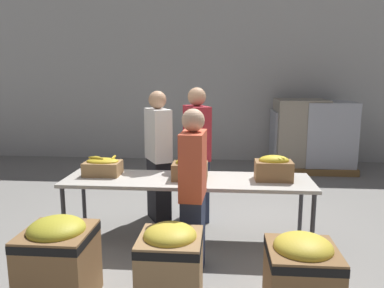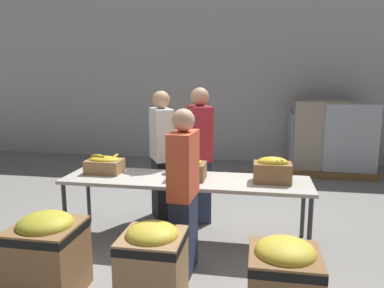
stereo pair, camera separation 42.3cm
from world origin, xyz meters
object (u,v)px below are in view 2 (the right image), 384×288
banana_box_0 (105,164)px  donation_bin_1 (153,263)px  banana_box_2 (272,170)px  pallet_stack_0 (313,142)px  volunteer_1 (184,193)px  pallet_stack_2 (346,139)px  banana_box_1 (188,168)px  volunteer_0 (162,156)px  volunteer_2 (200,156)px  donation_bin_0 (47,252)px  pallet_stack_1 (317,137)px  sorting_table (186,183)px  donation_bin_2 (284,278)px

banana_box_0 → donation_bin_1: size_ratio=0.58×
banana_box_2 → donation_bin_1: 1.77m
banana_box_2 → donation_bin_1: size_ratio=0.57×
pallet_stack_0 → volunteer_1: bearing=-111.9°
pallet_stack_2 → banana_box_1: bearing=-124.8°
volunteer_0 → volunteer_2: (0.51, 0.04, 0.02)m
donation_bin_0 → pallet_stack_2: 6.04m
volunteer_2 → pallet_stack_1: volunteer_2 is taller
banana_box_2 → donation_bin_0: 2.44m
banana_box_1 → volunteer_0: (-0.48, 0.64, -0.02)m
donation_bin_1 → pallet_stack_1: (2.01, 4.95, 0.33)m
volunteer_2 → donation_bin_1: 2.06m
banana_box_1 → volunteer_2: 0.68m
donation_bin_0 → pallet_stack_0: pallet_stack_0 is taller
volunteer_0 → volunteer_2: size_ratio=0.98×
banana_box_0 → banana_box_1: size_ratio=1.07×
pallet_stack_0 → volunteer_2: bearing=-120.9°
sorting_table → banana_box_0: size_ratio=6.73×
banana_box_2 → volunteer_2: (-0.92, 0.64, -0.01)m
banana_box_2 → volunteer_0: bearing=157.3°
volunteer_1 → donation_bin_1: 0.76m
banana_box_0 → donation_bin_2: (2.08, -1.43, -0.50)m
sorting_table → banana_box_2: bearing=1.6°
volunteer_2 → donation_bin_0: 2.30m
banana_box_2 → volunteer_0: (-1.43, 0.60, -0.03)m
donation_bin_0 → volunteer_0: bearing=75.0°
banana_box_1 → pallet_stack_1: 4.12m
volunteer_0 → donation_bin_0: (-0.53, -1.97, -0.46)m
sorting_table → pallet_stack_2: pallet_stack_2 is taller
sorting_table → pallet_stack_0: size_ratio=2.38×
banana_box_1 → banana_box_2: 0.96m
volunteer_2 → pallet_stack_2: volunteer_2 is taller
banana_box_2 → donation_bin_0: size_ratio=0.55×
volunteer_1 → donation_bin_2: 1.20m
sorting_table → pallet_stack_1: bearing=61.2°
volunteer_0 → pallet_stack_0: size_ratio=1.44×
banana_box_1 → pallet_stack_1: pallet_stack_1 is taller
volunteer_0 → pallet_stack_0: (2.38, 3.16, -0.27)m
donation_bin_1 → donation_bin_0: bearing=180.0°
pallet_stack_2 → banana_box_2: bearing=-113.4°
sorting_table → donation_bin_0: 1.68m
donation_bin_1 → pallet_stack_0: (1.95, 5.13, 0.20)m
banana_box_0 → donation_bin_0: 1.50m
pallet_stack_1 → pallet_stack_2: (0.54, -0.03, -0.02)m
volunteer_1 → donation_bin_0: size_ratio=2.13×
donation_bin_1 → pallet_stack_0: pallet_stack_0 is taller
volunteer_0 → pallet_stack_1: (2.44, 2.99, -0.15)m
pallet_stack_0 → pallet_stack_2: (0.59, -0.21, 0.11)m
donation_bin_0 → donation_bin_2: 2.02m
volunteer_2 → donation_bin_1: bearing=-24.8°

